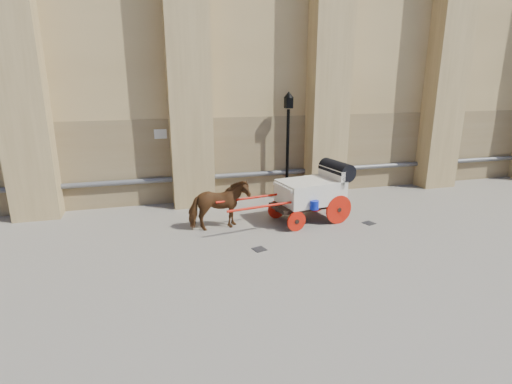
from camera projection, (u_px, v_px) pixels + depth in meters
name	position (u px, v px, depth m)	size (l,w,h in m)	color
ground	(246.00, 239.00, 11.15)	(90.00, 90.00, 0.00)	slate
horse	(219.00, 206.00, 11.71)	(0.80, 1.75, 1.48)	#563116
carriage	(314.00, 190.00, 12.43)	(4.31, 1.80, 1.83)	black
street_lamp	(288.00, 143.00, 14.39)	(0.36, 0.36, 3.89)	black
drain_grate_near	(259.00, 249.00, 10.49)	(0.32, 0.32, 0.01)	black
drain_grate_far	(369.00, 223.00, 12.38)	(0.32, 0.32, 0.01)	black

